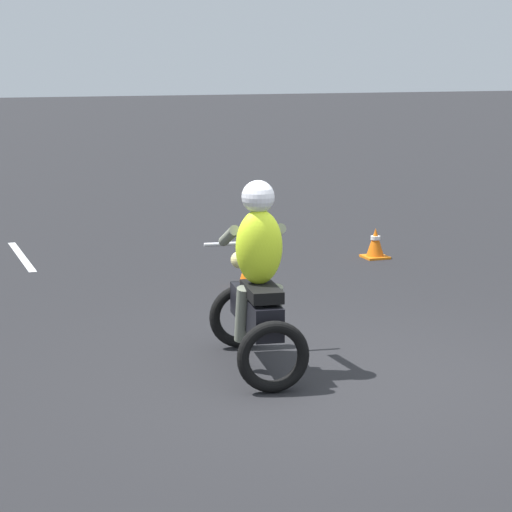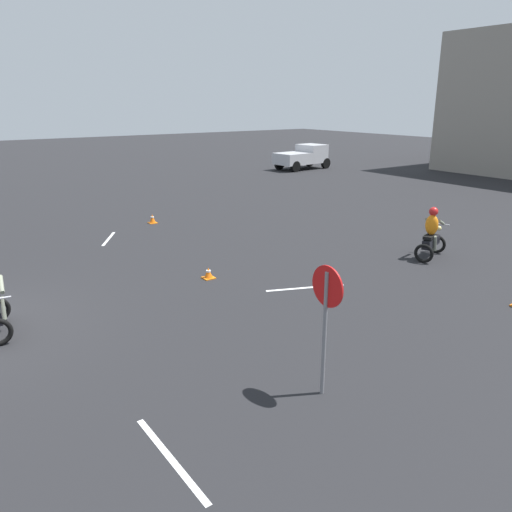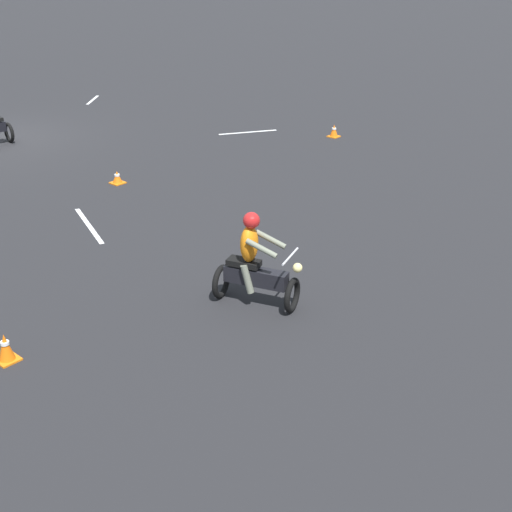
{
  "view_description": "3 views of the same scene",
  "coord_description": "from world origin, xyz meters",
  "px_view_note": "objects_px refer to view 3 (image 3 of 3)",
  "views": [
    {
      "loc": [
        -7.38,
        3.35,
        2.68
      ],
      "look_at": [
        0.45,
        0.5,
        1.0
      ],
      "focal_mm": 70.0,
      "sensor_mm": 36.0,
      "label": 1
    },
    {
      "loc": [
        11.65,
        -0.55,
        4.79
      ],
      "look_at": [
        1.4,
        6.62,
        0.9
      ],
      "focal_mm": 35.0,
      "sensor_mm": 36.0,
      "label": 2
    },
    {
      "loc": [
        10.29,
        19.86,
        5.84
      ],
      "look_at": [
        2.36,
        12.73,
        0.9
      ],
      "focal_mm": 50.0,
      "sensor_mm": 36.0,
      "label": 3
    }
  ],
  "objects_px": {
    "traffic_cone_mid_center": "(117,178)",
    "traffic_cone_mid_left": "(334,131)",
    "motorcycle_rider_background": "(254,265)",
    "traffic_cone_far_right": "(6,348)"
  },
  "relations": [
    {
      "from": "traffic_cone_mid_left",
      "to": "traffic_cone_far_right",
      "type": "xyz_separation_m",
      "value": [
        13.25,
        3.76,
        0.03
      ]
    },
    {
      "from": "traffic_cone_mid_center",
      "to": "traffic_cone_far_right",
      "type": "xyz_separation_m",
      "value": [
        6.11,
        5.2,
        0.06
      ]
    },
    {
      "from": "traffic_cone_mid_center",
      "to": "traffic_cone_mid_left",
      "type": "distance_m",
      "value": 7.28
    },
    {
      "from": "motorcycle_rider_background",
      "to": "traffic_cone_mid_center",
      "type": "xyz_separation_m",
      "value": [
        -2.36,
        -6.74,
        -0.57
      ]
    },
    {
      "from": "traffic_cone_mid_center",
      "to": "traffic_cone_mid_left",
      "type": "xyz_separation_m",
      "value": [
        -7.14,
        1.44,
        0.03
      ]
    },
    {
      "from": "motorcycle_rider_background",
      "to": "traffic_cone_mid_left",
      "type": "height_order",
      "value": "motorcycle_rider_background"
    },
    {
      "from": "motorcycle_rider_background",
      "to": "traffic_cone_mid_center",
      "type": "distance_m",
      "value": 7.17
    },
    {
      "from": "traffic_cone_mid_center",
      "to": "traffic_cone_far_right",
      "type": "height_order",
      "value": "traffic_cone_far_right"
    },
    {
      "from": "traffic_cone_far_right",
      "to": "motorcycle_rider_background",
      "type": "bearing_deg",
      "value": 157.66
    },
    {
      "from": "traffic_cone_mid_center",
      "to": "traffic_cone_far_right",
      "type": "distance_m",
      "value": 8.03
    }
  ]
}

